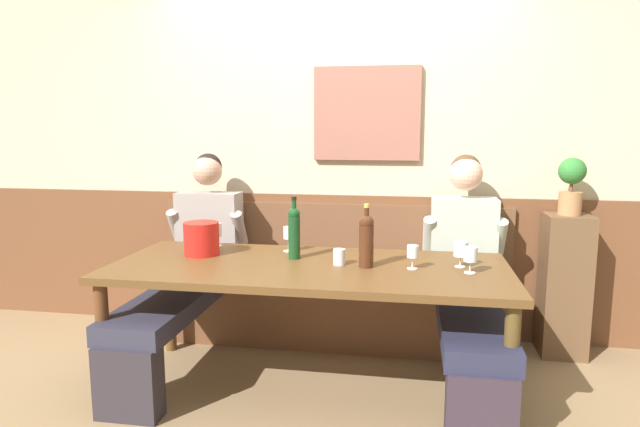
{
  "coord_description": "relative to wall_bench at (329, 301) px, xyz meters",
  "views": [
    {
      "loc": [
        0.55,
        -2.75,
        1.47
      ],
      "look_at": [
        0.01,
        0.43,
        0.96
      ],
      "focal_mm": 30.47,
      "sensor_mm": 36.0,
      "label": 1
    }
  ],
  "objects": [
    {
      "name": "corner_pedestal",
      "position": [
        1.53,
        0.03,
        0.18
      ],
      "size": [
        0.28,
        0.28,
        0.92
      ],
      "primitive_type": "cube",
      "color": "brown",
      "rests_on": "ground"
    },
    {
      "name": "wine_glass_mid_right",
      "position": [
        -0.67,
        -0.36,
        0.54
      ],
      "size": [
        0.07,
        0.07,
        0.15
      ],
      "color": "silver",
      "rests_on": "dining_table"
    },
    {
      "name": "wood_wainscot_panel",
      "position": [
        0.0,
        0.21,
        0.22
      ],
      "size": [
        6.8,
        0.03,
        1.0
      ],
      "primitive_type": "cube",
      "color": "brown",
      "rests_on": "ground"
    },
    {
      "name": "wine_glass_by_bottle",
      "position": [
        -0.18,
        -0.43,
        0.55
      ],
      "size": [
        0.07,
        0.07,
        0.15
      ],
      "color": "silver",
      "rests_on": "dining_table"
    },
    {
      "name": "ground_plane",
      "position": [
        0.0,
        -0.83,
        -0.29
      ],
      "size": [
        6.8,
        6.8,
        0.02
      ],
      "primitive_type": "cube",
      "color": "#8C714E",
      "rests_on": "ground"
    },
    {
      "name": "person_center_right_seat",
      "position": [
        -0.85,
        -0.41,
        0.33
      ],
      "size": [
        0.54,
        1.35,
        1.3
      ],
      "color": "#2D282F",
      "rests_on": "ground"
    },
    {
      "name": "water_tumbler_right",
      "position": [
        0.17,
        -0.71,
        0.49
      ],
      "size": [
        0.07,
        0.07,
        0.09
      ],
      "primitive_type": "cylinder",
      "color": "silver",
      "rests_on": "dining_table"
    },
    {
      "name": "wine_bottle_amber_mid",
      "position": [
        0.32,
        -0.73,
        0.6
      ],
      "size": [
        0.08,
        0.08,
        0.34
      ],
      "color": "#482414",
      "rests_on": "dining_table"
    },
    {
      "name": "wine_glass_near_bucket",
      "position": [
        0.82,
        -0.64,
        0.54
      ],
      "size": [
        0.08,
        0.08,
        0.14
      ],
      "color": "silver",
      "rests_on": "dining_table"
    },
    {
      "name": "ice_bucket",
      "position": [
        -0.67,
        -0.6,
        0.54
      ],
      "size": [
        0.21,
        0.21,
        0.19
      ],
      "primitive_type": "cylinder",
      "color": "red",
      "rests_on": "dining_table"
    },
    {
      "name": "wine_glass_mid_left",
      "position": [
        0.56,
        -0.73,
        0.54
      ],
      "size": [
        0.06,
        0.06,
        0.13
      ],
      "color": "silver",
      "rests_on": "dining_table"
    },
    {
      "name": "wall_bench",
      "position": [
        0.0,
        0.0,
        0.0
      ],
      "size": [
        2.47,
        0.42,
        0.94
      ],
      "color": "brown",
      "rests_on": "ground"
    },
    {
      "name": "wine_glass_center_rear",
      "position": [
        0.85,
        -0.76,
        0.54
      ],
      "size": [
        0.07,
        0.07,
        0.14
      ],
      "color": "silver",
      "rests_on": "dining_table"
    },
    {
      "name": "wine_bottle_green_tall",
      "position": [
        -0.11,
        -0.6,
        0.61
      ],
      "size": [
        0.07,
        0.07,
        0.36
      ],
      "color": "#15401C",
      "rests_on": "dining_table"
    },
    {
      "name": "person_right_seat",
      "position": [
        0.88,
        -0.38,
        0.35
      ],
      "size": [
        0.52,
        1.35,
        1.3
      ],
      "color": "#342834",
      "rests_on": "ground"
    },
    {
      "name": "room_wall_back",
      "position": [
        0.0,
        0.26,
        1.12
      ],
      "size": [
        6.8,
        0.12,
        2.8
      ],
      "color": "beige",
      "rests_on": "ground"
    },
    {
      "name": "dining_table",
      "position": [
        0.0,
        -0.73,
        0.37
      ],
      "size": [
        2.17,
        0.92,
        0.73
      ],
      "color": "brown",
      "rests_on": "ground"
    },
    {
      "name": "potted_plant",
      "position": [
        1.53,
        0.03,
        0.84
      ],
      "size": [
        0.17,
        0.17,
        0.36
      ],
      "color": "#AA744A",
      "rests_on": "corner_pedestal"
    }
  ]
}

